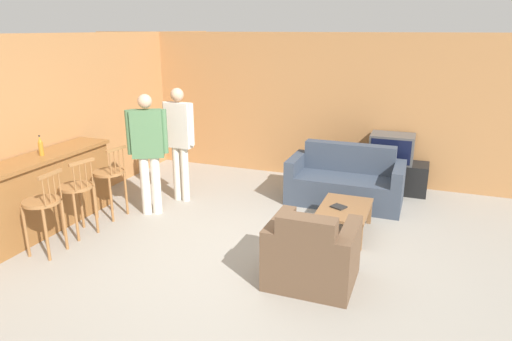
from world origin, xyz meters
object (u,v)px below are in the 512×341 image
object	(u,v)px
bar_chair_far	(110,177)
tv_unit	(389,176)
tv	(392,148)
bar_chair_mid	(77,192)
person_by_counter	(148,148)
coffee_table	(344,211)
armchair_near	(311,256)
couch_far	(345,183)
bottle	(41,146)
person_by_window	(179,138)
bar_chair_near	(43,208)
book_on_table	(339,207)

from	to	relation	value
bar_chair_far	tv_unit	size ratio (longest dim) A/B	0.86
tv	tv_unit	bearing A→B (deg)	90.00
bar_chair_mid	tv_unit	bearing A→B (deg)	41.58
bar_chair_mid	tv	xyz separation A→B (m)	(3.70, 3.28, 0.15)
tv_unit	person_by_counter	world-z (taller)	person_by_counter
coffee_table	tv	world-z (taller)	tv
armchair_near	coffee_table	xyz separation A→B (m)	(0.10, 1.40, -0.01)
couch_far	bottle	bearing A→B (deg)	-146.60
bar_chair_far	couch_far	bearing A→B (deg)	30.12
bar_chair_far	person_by_window	xyz separation A→B (m)	(0.62, 0.95, 0.43)
bar_chair_near	person_by_window	size ratio (longest dim) A/B	0.59
bar_chair_far	coffee_table	size ratio (longest dim) A/B	1.10
tv	bottle	distance (m)	5.37
tv_unit	person_by_window	distance (m)	3.59
bar_chair_mid	person_by_window	size ratio (longest dim) A/B	0.59
armchair_near	tv	world-z (taller)	tv
bottle	book_on_table	xyz separation A→B (m)	(3.78, 1.22, -0.78)
coffee_table	bar_chair_far	bearing A→B (deg)	-168.94
tv	bottle	size ratio (longest dim) A/B	2.57
couch_far	tv_unit	bearing A→B (deg)	53.54
couch_far	tv	xyz separation A→B (m)	(0.61, 0.82, 0.42)
bar_chair_mid	person_by_window	bearing A→B (deg)	69.09
coffee_table	book_on_table	bearing A→B (deg)	-152.20
person_by_counter	tv	bearing A→B (deg)	35.56
bar_chair_near	person_by_counter	bearing A→B (deg)	72.92
bar_chair_mid	book_on_table	size ratio (longest dim) A/B	4.64
bar_chair_far	tv_unit	bearing A→B (deg)	35.25
person_by_window	bar_chair_mid	bearing A→B (deg)	-110.91
bar_chair_mid	person_by_counter	bearing A→B (deg)	63.94
bar_chair_near	person_by_counter	distance (m)	1.68
bar_chair_near	tv	size ratio (longest dim) A/B	1.51
couch_far	book_on_table	distance (m)	1.20
armchair_near	person_by_window	world-z (taller)	person_by_window
bar_chair_far	tv_unit	xyz separation A→B (m)	(3.70, 2.61, -0.35)
bar_chair_mid	bar_chair_far	xyz separation A→B (m)	(0.00, 0.67, 0.00)
bottle	tv_unit	bearing A→B (deg)	37.15
tv	book_on_table	xyz separation A→B (m)	(-0.48, -2.01, -0.37)
bar_chair_mid	coffee_table	xyz separation A→B (m)	(3.29, 1.31, -0.28)
tv	person_by_counter	world-z (taller)	person_by_counter
bar_chair_mid	book_on_table	distance (m)	3.47
bar_chair_near	tv_unit	xyz separation A→B (m)	(3.70, 3.86, -0.35)
bar_chair_far	person_by_counter	bearing A→B (deg)	32.84
bar_chair_mid	bar_chair_far	size ratio (longest dim) A/B	1.00
bar_chair_mid	bar_chair_far	bearing A→B (deg)	89.98
bar_chair_mid	tv_unit	size ratio (longest dim) A/B	0.86
armchair_near	tv_unit	distance (m)	3.41
bar_chair_mid	couch_far	world-z (taller)	bar_chair_mid
couch_far	coffee_table	size ratio (longest dim) A/B	1.83
person_by_window	coffee_table	bearing A→B (deg)	-6.61
bar_chair_far	bottle	world-z (taller)	bottle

